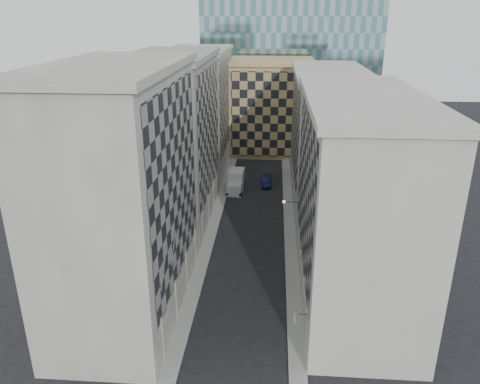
% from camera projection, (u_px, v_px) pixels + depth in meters
% --- Properties ---
extents(sidewalk_west, '(1.50, 100.00, 0.15)m').
position_uv_depth(sidewalk_west, '(214.00, 224.00, 64.90)').
color(sidewalk_west, gray).
rests_on(sidewalk_west, ground).
extents(sidewalk_east, '(1.50, 100.00, 0.15)m').
position_uv_depth(sidewalk_east, '(289.00, 227.00, 64.18)').
color(sidewalk_east, gray).
rests_on(sidewalk_east, ground).
extents(bldg_left_a, '(10.80, 22.80, 23.70)m').
position_uv_depth(bldg_left_a, '(125.00, 194.00, 43.38)').
color(bldg_left_a, gray).
rests_on(bldg_left_a, ground).
extents(bldg_left_b, '(10.80, 22.80, 22.70)m').
position_uv_depth(bldg_left_b, '(174.00, 139.00, 64.02)').
color(bldg_left_b, gray).
rests_on(bldg_left_b, ground).
extents(bldg_left_c, '(10.80, 22.80, 21.70)m').
position_uv_depth(bldg_left_c, '(199.00, 111.00, 84.65)').
color(bldg_left_c, gray).
rests_on(bldg_left_c, ground).
extents(bldg_right_a, '(10.80, 26.80, 20.70)m').
position_uv_depth(bldg_right_a, '(354.00, 200.00, 46.14)').
color(bldg_right_a, '#A8A49A').
rests_on(bldg_right_a, ground).
extents(bldg_right_b, '(10.80, 28.80, 19.70)m').
position_uv_depth(bldg_right_b, '(327.00, 136.00, 71.41)').
color(bldg_right_b, '#A8A49A').
rests_on(bldg_right_b, ground).
extents(tan_block, '(16.80, 14.80, 18.80)m').
position_uv_depth(tan_block, '(271.00, 106.00, 96.26)').
color(tan_block, tan).
rests_on(tan_block, ground).
extents(church_tower, '(7.20, 7.20, 51.50)m').
position_uv_depth(church_tower, '(265.00, 15.00, 103.18)').
color(church_tower, '#312B26').
rests_on(church_tower, ground).
extents(flagpoles_left, '(0.10, 6.33, 2.33)m').
position_uv_depth(flagpoles_left, '(169.00, 259.00, 39.77)').
color(flagpoles_left, gray).
rests_on(flagpoles_left, ground).
extents(bracket_lamp, '(1.98, 0.36, 0.36)m').
position_uv_depth(bracket_lamp, '(285.00, 202.00, 56.45)').
color(bracket_lamp, black).
rests_on(bracket_lamp, ground).
extents(box_truck, '(2.64, 6.03, 3.26)m').
position_uv_depth(box_truck, '(236.00, 182.00, 76.90)').
color(box_truck, '#BEBEBE').
rests_on(box_truck, ground).
extents(dark_car, '(1.86, 4.86, 1.58)m').
position_uv_depth(dark_car, '(266.00, 181.00, 79.37)').
color(dark_car, '#0E1135').
rests_on(dark_car, ground).
extents(shop_sign, '(1.11, 0.65, 0.72)m').
position_uv_depth(shop_sign, '(295.00, 317.00, 39.03)').
color(shop_sign, black).
rests_on(shop_sign, ground).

